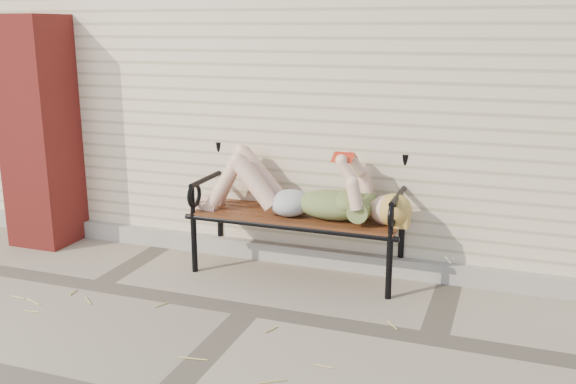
% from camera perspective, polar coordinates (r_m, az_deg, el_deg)
% --- Properties ---
extents(ground, '(80.00, 80.00, 0.00)m').
position_cam_1_polar(ground, '(4.51, -3.45, -10.43)').
color(ground, gray).
rests_on(ground, ground).
extents(house_wall, '(8.00, 4.00, 3.00)m').
position_cam_1_polar(house_wall, '(6.95, 6.34, 11.14)').
color(house_wall, beige).
rests_on(house_wall, ground).
extents(foundation_strip, '(8.00, 0.10, 0.15)m').
position_cam_1_polar(foundation_strip, '(5.31, 0.68, -5.56)').
color(foundation_strip, '#A29B93').
rests_on(foundation_strip, ground).
extents(brick_pillar, '(0.50, 0.50, 2.00)m').
position_cam_1_polar(brick_pillar, '(6.04, -21.17, 4.98)').
color(brick_pillar, maroon).
rests_on(brick_pillar, ground).
extents(garden_bench, '(1.77, 0.70, 1.14)m').
position_cam_1_polar(garden_bench, '(5.03, 1.21, 0.02)').
color(garden_bench, black).
rests_on(garden_bench, ground).
extents(reading_woman, '(1.67, 0.38, 0.52)m').
position_cam_1_polar(reading_woman, '(4.89, 0.85, 0.06)').
color(reading_woman, '#0A3647').
rests_on(reading_woman, ground).
extents(straw_scatter, '(2.67, 1.56, 0.01)m').
position_cam_1_polar(straw_scatter, '(4.30, -15.82, -12.21)').
color(straw_scatter, tan).
rests_on(straw_scatter, ground).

